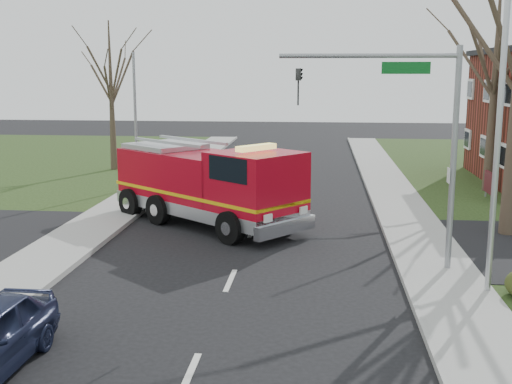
# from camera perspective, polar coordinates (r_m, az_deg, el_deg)

# --- Properties ---
(ground) EXTENTS (120.00, 120.00, 0.00)m
(ground) POSITION_cam_1_polar(r_m,az_deg,el_deg) (19.01, -2.30, -7.89)
(ground) COLOR black
(ground) RESTS_ON ground
(sidewalk_right) EXTENTS (2.40, 80.00, 0.15)m
(sidewalk_right) POSITION_cam_1_polar(r_m,az_deg,el_deg) (19.16, 16.57, -7.96)
(sidewalk_right) COLOR #A0A09A
(sidewalk_right) RESTS_ON ground
(sidewalk_left) EXTENTS (2.40, 80.00, 0.15)m
(sidewalk_left) POSITION_cam_1_polar(r_m,az_deg,el_deg) (20.75, -19.63, -6.70)
(sidewalk_left) COLOR #A0A09A
(sidewalk_left) RESTS_ON ground
(health_center_sign) EXTENTS (0.12, 2.00, 1.40)m
(health_center_sign) POSITION_cam_1_polar(r_m,az_deg,el_deg) (31.79, 20.14, 0.67)
(health_center_sign) COLOR #491117
(health_center_sign) RESTS_ON ground
(bare_tree_far) EXTENTS (5.25, 5.25, 10.50)m
(bare_tree_far) POSITION_cam_1_polar(r_m,az_deg,el_deg) (33.91, 20.55, 10.76)
(bare_tree_far) COLOR #3F3125
(bare_tree_far) RESTS_ON ground
(bare_tree_left) EXTENTS (4.50, 4.50, 9.00)m
(bare_tree_left) POSITION_cam_1_polar(r_m,az_deg,el_deg) (39.87, -12.79, 9.73)
(bare_tree_left) COLOR #3F3125
(bare_tree_left) RESTS_ON ground
(traffic_signal_mast) EXTENTS (5.29, 0.18, 6.80)m
(traffic_signal_mast) POSITION_cam_1_polar(r_m,az_deg,el_deg) (19.57, 13.62, 6.44)
(traffic_signal_mast) COLOR gray
(traffic_signal_mast) RESTS_ON ground
(streetlight_pole) EXTENTS (1.48, 0.16, 8.40)m
(streetlight_pole) POSITION_cam_1_polar(r_m,az_deg,el_deg) (18.00, 20.58, 5.22)
(streetlight_pole) COLOR #B7BABF
(streetlight_pole) RESTS_ON ground
(utility_pole_far) EXTENTS (0.14, 0.14, 7.00)m
(utility_pole_far) POSITION_cam_1_polar(r_m,az_deg,el_deg) (33.28, -10.65, 6.11)
(utility_pole_far) COLOR gray
(utility_pole_far) RESTS_ON ground
(fire_engine) EXTENTS (8.40, 7.61, 3.42)m
(fire_engine) POSITION_cam_1_polar(r_m,az_deg,el_deg) (25.51, -4.22, 0.49)
(fire_engine) COLOR #A80719
(fire_engine) RESTS_ON ground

